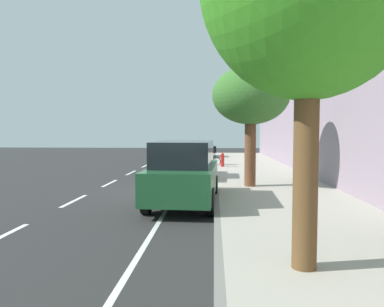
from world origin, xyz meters
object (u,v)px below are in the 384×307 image
at_px(cyclist_with_backpack, 212,151).
at_px(parked_sedan_black_far, 201,150).
at_px(parked_sedan_silver_mid, 190,164).
at_px(bicycle_at_curb, 208,161).
at_px(street_tree_mid_block, 251,97).
at_px(fire_hydrant, 222,160).
at_px(parked_suv_green_second, 184,172).

bearing_deg(cyclist_with_backpack, parked_sedan_black_far, 96.86).
height_order(parked_sedan_black_far, cyclist_with_backpack, cyclist_with_backpack).
height_order(parked_sedan_silver_mid, parked_sedan_black_far, same).
bearing_deg(bicycle_at_curb, street_tree_mid_block, -79.52).
bearing_deg(street_tree_mid_block, parked_sedan_silver_mid, 130.27).
height_order(bicycle_at_curb, fire_hydrant, fire_hydrant).
xyz_separation_m(bicycle_at_curb, fire_hydrant, (0.89, -1.63, 0.22)).
distance_m(bicycle_at_curb, fire_hydrant, 1.87).
bearing_deg(parked_sedan_black_far, bicycle_at_curb, -84.41).
relative_size(parked_suv_green_second, street_tree_mid_block, 1.02).
relative_size(parked_suv_green_second, parked_sedan_silver_mid, 1.07).
xyz_separation_m(cyclist_with_backpack, fire_hydrant, (0.67, -1.16, -0.46)).
bearing_deg(parked_sedan_black_far, parked_suv_green_second, -89.52).
relative_size(parked_sedan_black_far, cyclist_with_backpack, 2.61).
bearing_deg(parked_sedan_silver_mid, parked_suv_green_second, -88.09).
bearing_deg(parked_sedan_silver_mid, parked_sedan_black_far, 89.85).
height_order(parked_sedan_silver_mid, cyclist_with_backpack, cyclist_with_backpack).
distance_m(parked_suv_green_second, bicycle_at_curb, 12.81).
height_order(bicycle_at_curb, cyclist_with_backpack, cyclist_with_backpack).
distance_m(bicycle_at_curb, cyclist_with_backpack, 0.85).
relative_size(bicycle_at_curb, cyclist_with_backpack, 0.97).
bearing_deg(cyclist_with_backpack, fire_hydrant, -59.90).
xyz_separation_m(parked_suv_green_second, fire_hydrant, (1.44, 11.15, -0.45)).
distance_m(cyclist_with_backpack, street_tree_mid_block, 9.70).
relative_size(parked_suv_green_second, bicycle_at_curb, 2.90).
height_order(parked_suv_green_second, parked_sedan_black_far, parked_suv_green_second).
relative_size(parked_sedan_silver_mid, bicycle_at_curb, 2.71).
xyz_separation_m(parked_sedan_silver_mid, bicycle_at_curb, (0.75, 6.67, -0.39)).
relative_size(cyclist_with_backpack, street_tree_mid_block, 0.36).
height_order(parked_sedan_black_far, fire_hydrant, parked_sedan_black_far).
bearing_deg(street_tree_mid_block, bicycle_at_curb, 100.48).
bearing_deg(street_tree_mid_block, cyclist_with_backpack, 99.67).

